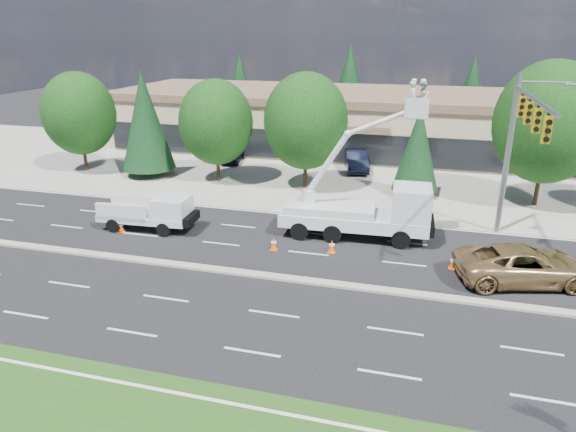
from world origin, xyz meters
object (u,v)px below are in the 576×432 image
(minivan, at_px, (524,265))
(bucket_truck, at_px, (370,206))
(utility_pickup, at_px, (152,216))
(signal_mast, at_px, (518,137))

(minivan, bearing_deg, bucket_truck, 50.45)
(utility_pickup, height_order, minivan, utility_pickup)
(utility_pickup, xyz_separation_m, minivan, (20.20, -1.52, 0.01))
(utility_pickup, bearing_deg, bucket_truck, 6.01)
(signal_mast, bearing_deg, minivan, -84.46)
(minivan, bearing_deg, utility_pickup, 71.00)
(bucket_truck, distance_m, minivan, 8.49)
(minivan, bearing_deg, signal_mast, -9.14)
(signal_mast, distance_m, minivan, 6.78)
(signal_mast, relative_size, utility_pickup, 1.84)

